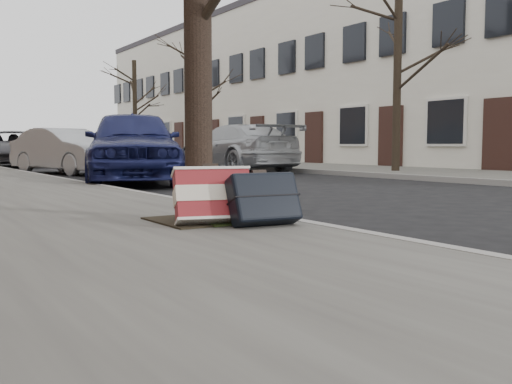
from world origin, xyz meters
TOP-DOWN VIEW (x-y plane):
  - ground at (0.00, 0.00)m, footprint 120.00×120.00m
  - far_sidewalk at (7.80, 15.00)m, footprint 4.00×70.00m
  - house_far at (13.15, 16.00)m, footprint 6.70×40.00m
  - dirt_patch at (-2.00, 1.20)m, footprint 0.85×0.85m
  - suitcase_red at (-2.06, 0.89)m, footprint 0.72×0.53m
  - suitcase_navy at (-1.72, 0.61)m, footprint 0.64×0.42m
  - car_near_front at (0.07, 8.22)m, footprint 3.29×5.02m
  - car_near_mid at (-0.02, 12.95)m, footprint 2.48×4.13m
  - car_near_back at (-0.18, 19.69)m, footprint 3.21×5.24m
  - car_far_front at (4.73, 11.63)m, footprint 2.06×4.93m
  - car_far_back at (4.85, 20.43)m, footprint 2.15×4.16m
  - tree_far_a at (7.20, 7.39)m, footprint 0.21×0.21m
  - tree_far_b at (7.20, 18.61)m, footprint 0.22×0.22m
  - tree_far_c at (7.20, 26.11)m, footprint 0.24×0.24m

SIDE VIEW (x-z plane):
  - ground at x=0.00m, z-range 0.00..0.00m
  - far_sidewalk at x=7.80m, z-range 0.00..0.12m
  - dirt_patch at x=-2.00m, z-range 0.12..0.14m
  - suitcase_navy at x=-1.72m, z-range 0.12..0.59m
  - suitcase_red at x=-2.06m, z-range 0.12..0.62m
  - car_near_mid at x=-0.02m, z-range 0.00..1.29m
  - car_far_back at x=4.85m, z-range 0.00..1.35m
  - car_near_back at x=-0.18m, z-range 0.00..1.36m
  - car_far_front at x=4.73m, z-range 0.00..1.42m
  - car_near_front at x=0.07m, z-range 0.00..1.59m
  - tree_far_a at x=7.20m, z-range 0.12..5.27m
  - tree_far_c at x=7.20m, z-range 0.12..5.35m
  - tree_far_b at x=7.20m, z-range 0.12..5.54m
  - house_far at x=13.15m, z-range 0.00..7.20m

